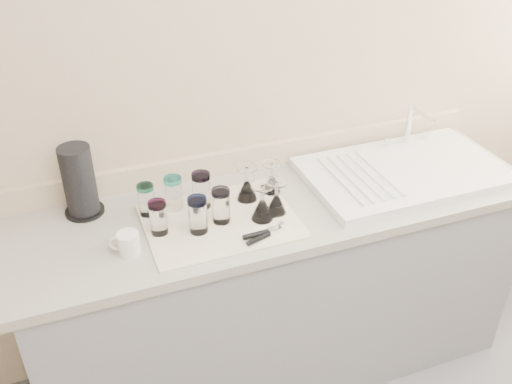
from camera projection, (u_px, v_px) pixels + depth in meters
name	position (u px, v px, depth m)	size (l,w,h in m)	color
counter_unit	(279.00, 288.00, 2.46)	(2.06, 0.62, 0.90)	slate
sink_unit	(404.00, 171.00, 2.37)	(0.82, 0.50, 0.22)	white
dish_towel	(220.00, 221.00, 2.09)	(0.55, 0.42, 0.01)	white
tumbler_teal	(146.00, 200.00, 2.09)	(0.06, 0.06, 0.12)	white
tumbler_cyan	(174.00, 193.00, 2.12)	(0.07, 0.07, 0.13)	white
tumbler_purple	(202.00, 190.00, 2.13)	(0.07, 0.07, 0.14)	white
tumbler_magenta	(158.00, 217.00, 1.99)	(0.06, 0.06, 0.13)	white
tumbler_blue	(198.00, 215.00, 2.00)	(0.07, 0.07, 0.14)	white
tumbler_lavender	(221.00, 206.00, 2.05)	(0.07, 0.07, 0.13)	white
goblet_back_left	(247.00, 188.00, 2.19)	(0.08, 0.08, 0.14)	white
goblet_back_right	(271.00, 182.00, 2.24)	(0.07, 0.07, 0.13)	white
goblet_front_left	(262.00, 207.00, 2.08)	(0.08, 0.08, 0.15)	white
goblet_front_right	(276.00, 202.00, 2.11)	(0.08, 0.08, 0.13)	white
can_opener	(264.00, 234.00, 2.00)	(0.16, 0.07, 0.02)	silver
white_mug	(128.00, 243.00, 1.92)	(0.12, 0.10, 0.08)	silver
paper_towel_roll	(79.00, 182.00, 2.08)	(0.15, 0.15, 0.27)	black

